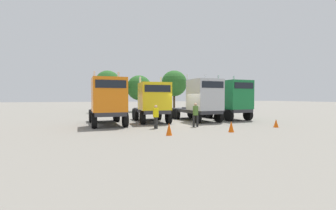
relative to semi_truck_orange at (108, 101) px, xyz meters
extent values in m
plane|color=gray|center=(5.93, -0.41, -1.93)|extent=(200.00, 200.00, 0.00)
cube|color=#333338|center=(-0.06, 1.22, -0.95)|extent=(2.48, 6.42, 0.30)
cube|color=orange|center=(0.03, -0.64, 0.46)|extent=(2.51, 2.71, 2.52)
cube|color=black|center=(0.09, -1.96, 1.20)|extent=(2.10, 0.13, 0.55)
cylinder|color=silver|center=(0.91, 0.85, 0.76)|extent=(0.19, 0.19, 3.12)
cylinder|color=silver|center=(-0.99, 0.77, 0.76)|extent=(0.19, 0.19, 3.12)
cylinder|color=#333338|center=(-0.12, 2.61, -0.74)|extent=(1.15, 1.15, 0.12)
cylinder|color=black|center=(1.15, -1.19, -1.39)|extent=(0.40, 1.10, 1.08)
cylinder|color=black|center=(-1.04, -1.29, -1.39)|extent=(0.40, 1.10, 1.08)
cylinder|color=black|center=(0.97, 2.83, -1.39)|extent=(0.40, 1.10, 1.08)
cylinder|color=black|center=(-1.22, 2.73, -1.39)|extent=(0.40, 1.10, 1.08)
cylinder|color=black|center=(0.92, 3.93, -1.39)|extent=(0.40, 1.10, 1.08)
cylinder|color=black|center=(-1.27, 3.83, -1.39)|extent=(0.40, 1.10, 1.08)
cube|color=#333338|center=(3.86, 2.06, -0.93)|extent=(2.38, 5.77, 0.30)
cube|color=yellow|center=(3.81, 0.45, 0.35)|extent=(2.48, 2.57, 2.28)
cube|color=black|center=(3.77, -0.82, 0.97)|extent=(2.10, 0.11, 0.55)
cylinder|color=silver|center=(4.80, 1.82, 0.65)|extent=(0.19, 0.19, 2.88)
cylinder|color=silver|center=(2.90, 1.88, 0.65)|extent=(0.19, 0.19, 2.88)
cylinder|color=#333338|center=(3.90, 3.31, -0.72)|extent=(1.13, 1.13, 0.12)
cylinder|color=black|center=(4.89, -0.13, -1.38)|extent=(0.38, 1.11, 1.09)
cylinder|color=black|center=(2.69, -0.06, -1.38)|extent=(0.38, 1.11, 1.09)
cylinder|color=black|center=(5.00, 3.27, -1.38)|extent=(0.38, 1.11, 1.09)
cylinder|color=black|center=(2.80, 3.34, -1.38)|extent=(0.38, 1.11, 1.09)
cylinder|color=black|center=(5.04, 4.37, -1.38)|extent=(0.38, 1.11, 1.09)
cylinder|color=black|center=(2.84, 4.44, -1.38)|extent=(0.38, 1.11, 1.09)
cube|color=#333338|center=(8.11, 1.86, -1.01)|extent=(2.72, 6.50, 0.30)
cube|color=#B7BABF|center=(8.27, -0.05, 0.49)|extent=(2.60, 2.71, 2.71)
cube|color=black|center=(8.37, -1.32, 1.32)|extent=(2.10, 0.21, 0.55)
cylinder|color=silver|center=(9.10, 1.44, 0.79)|extent=(0.19, 0.19, 3.31)
cylinder|color=silver|center=(7.20, 1.28, 0.79)|extent=(0.19, 0.19, 3.31)
cylinder|color=#333338|center=(7.99, 3.25, -0.80)|extent=(1.19, 1.19, 0.12)
cylinder|color=black|center=(9.41, -0.51, -1.42)|extent=(0.43, 1.04, 1.02)
cylinder|color=black|center=(7.22, -0.69, -1.42)|extent=(0.43, 1.04, 1.02)
cylinder|color=black|center=(9.08, 3.51, -1.42)|extent=(0.43, 1.04, 1.02)
cylinder|color=black|center=(6.88, 3.33, -1.42)|extent=(0.43, 1.04, 1.02)
cylinder|color=black|center=(8.99, 4.61, -1.42)|extent=(0.43, 1.04, 1.02)
cylinder|color=black|center=(6.79, 4.43, -1.42)|extent=(0.43, 1.04, 1.02)
cube|color=#333338|center=(11.68, 2.14, -0.99)|extent=(2.57, 5.79, 0.30)
cube|color=#197238|center=(11.79, 0.58, 0.51)|extent=(2.56, 2.67, 2.69)
cube|color=black|center=(11.87, -0.70, 1.33)|extent=(2.10, 0.18, 0.55)
cylinder|color=silver|center=(12.64, 2.05, 0.81)|extent=(0.19, 0.19, 3.29)
cylinder|color=silver|center=(10.74, 1.92, 0.81)|extent=(0.19, 0.19, 3.29)
cylinder|color=#333338|center=(11.60, 3.38, -0.78)|extent=(1.17, 1.17, 0.12)
cylinder|color=black|center=(12.92, 0.09, -1.41)|extent=(0.42, 1.06, 1.04)
cylinder|color=black|center=(10.73, -0.05, -1.41)|extent=(0.42, 1.06, 1.04)
cylinder|color=black|center=(12.70, 3.44, -1.41)|extent=(0.42, 1.06, 1.04)
cylinder|color=black|center=(10.50, 3.29, -1.41)|extent=(0.42, 1.06, 1.04)
cylinder|color=black|center=(12.62, 4.53, -1.41)|extent=(0.42, 1.06, 1.04)
cylinder|color=black|center=(10.43, 4.39, -1.41)|extent=(0.42, 1.06, 1.04)
cylinder|color=#292929|center=(3.10, -2.90, -1.53)|extent=(0.18, 0.18, 0.80)
cylinder|color=#292929|center=(3.06, -2.62, -1.53)|extent=(0.18, 0.18, 0.80)
cylinder|color=yellow|center=(3.08, -2.76, -0.81)|extent=(0.44, 0.44, 0.64)
sphere|color=tan|center=(3.08, -2.76, -0.38)|extent=(0.22, 0.22, 0.22)
cylinder|color=#252525|center=(6.29, -2.77, -1.50)|extent=(0.19, 0.19, 0.87)
cylinder|color=#252525|center=(6.02, -2.70, -1.50)|extent=(0.19, 0.19, 0.87)
cylinder|color=#49712B|center=(6.15, -2.73, -0.72)|extent=(0.49, 0.49, 0.68)
sphere|color=tan|center=(6.15, -2.73, -0.26)|extent=(0.23, 0.23, 0.23)
cone|color=#F2590C|center=(11.60, -4.88, -1.63)|extent=(0.36, 0.36, 0.61)
cone|color=#F2590C|center=(3.04, -5.84, -1.57)|extent=(0.36, 0.36, 0.72)
cone|color=#F2590C|center=(7.17, -5.87, -1.58)|extent=(0.36, 0.36, 0.70)
cylinder|color=#4C3823|center=(1.06, 16.35, -0.52)|extent=(0.36, 0.36, 2.81)
sphere|color=#286023|center=(1.06, 16.35, 2.33)|extent=(3.62, 3.62, 3.62)
cylinder|color=#4C3823|center=(5.75, 16.85, -0.86)|extent=(0.36, 0.36, 2.13)
sphere|color=#286023|center=(5.75, 16.85, 1.72)|extent=(3.79, 3.79, 3.79)
cylinder|color=#4C3823|center=(12.05, 18.56, -0.53)|extent=(0.36, 0.36, 2.80)
sphere|color=#286023|center=(12.05, 18.56, 2.60)|extent=(4.33, 4.33, 4.33)
camera|label=1|loc=(-1.21, -18.60, 0.28)|focal=25.01mm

